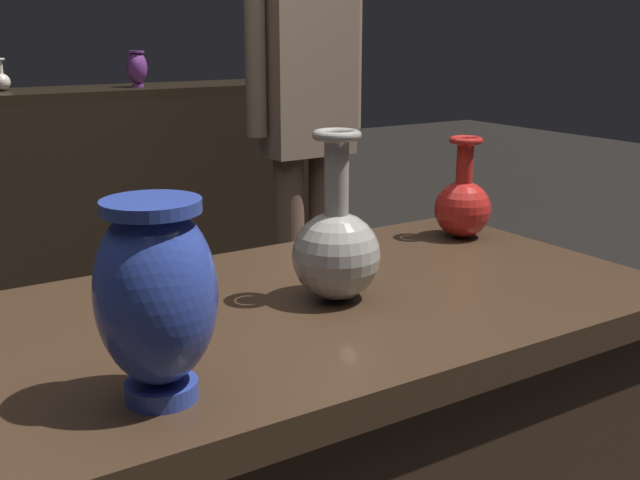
% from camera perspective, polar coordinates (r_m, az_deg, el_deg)
% --- Properties ---
extents(back_display_shelf, '(2.60, 0.40, 0.99)m').
position_cam_1_polar(back_display_shelf, '(3.33, -21.43, 1.64)').
color(back_display_shelf, black).
rests_on(back_display_shelf, ground_plane).
extents(vase_centerpiece, '(0.14, 0.14, 0.27)m').
position_cam_1_polar(vase_centerpiece, '(1.23, 1.20, -0.58)').
color(vase_centerpiece, gray).
rests_on(vase_centerpiece, display_plinth).
extents(vase_tall_behind, '(0.14, 0.14, 0.24)m').
position_cam_1_polar(vase_tall_behind, '(0.90, -12.01, -3.92)').
color(vase_tall_behind, '#2D429E').
rests_on(vase_tall_behind, display_plinth).
extents(vase_left_accent, '(0.12, 0.12, 0.21)m').
position_cam_1_polar(vase_left_accent, '(1.64, 10.50, 2.64)').
color(vase_left_accent, red).
rests_on(vase_left_accent, display_plinth).
extents(shelf_vase_center, '(0.07, 0.07, 0.12)m').
position_cam_1_polar(shelf_vase_center, '(3.29, -22.48, 10.86)').
color(shelf_vase_center, silver).
rests_on(shelf_vase_center, back_display_shelf).
extents(shelf_vase_right, '(0.09, 0.09, 0.15)m').
position_cam_1_polar(shelf_vase_right, '(3.36, -13.38, 12.30)').
color(shelf_vase_right, '#7A388E').
rests_on(shelf_vase_right, back_display_shelf).
extents(visitor_near_right, '(0.47, 0.19, 1.60)m').
position_cam_1_polar(visitor_near_right, '(2.75, -1.05, 9.45)').
color(visitor_near_right, brown).
rests_on(visitor_near_right, ground_plane).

